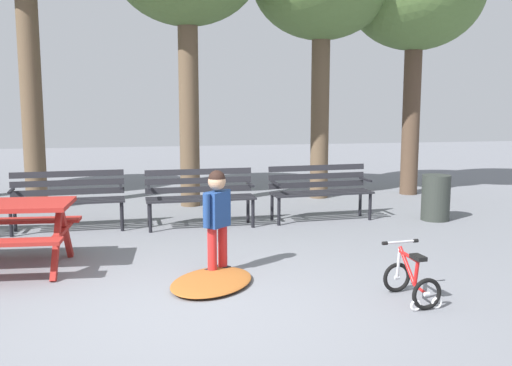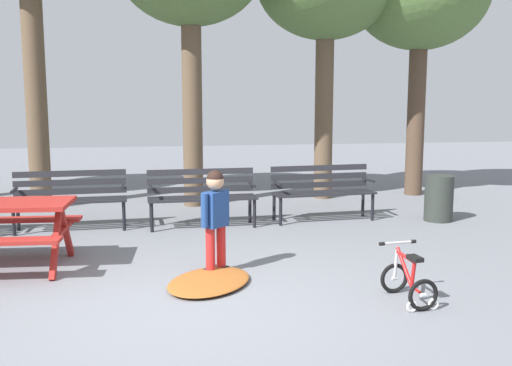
# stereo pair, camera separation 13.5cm
# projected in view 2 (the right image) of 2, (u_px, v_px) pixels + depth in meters

# --- Properties ---
(ground) EXTENTS (36.00, 36.00, 0.00)m
(ground) POSITION_uv_depth(u_px,v_px,m) (189.00, 309.00, 5.37)
(ground) COLOR slate
(park_bench_left) EXTENTS (1.62, 0.54, 0.85)m
(park_bench_left) POSITION_uv_depth(u_px,v_px,m) (70.00, 195.00, 8.52)
(park_bench_left) COLOR #232328
(park_bench_left) RESTS_ON ground
(park_bench_right) EXTENTS (1.61, 0.51, 0.85)m
(park_bench_right) POSITION_uv_depth(u_px,v_px,m) (202.00, 193.00, 8.73)
(park_bench_right) COLOR #232328
(park_bench_right) RESTS_ON ground
(park_bench_far_right) EXTENTS (1.63, 0.58, 0.85)m
(park_bench_far_right) POSITION_uv_depth(u_px,v_px,m) (322.00, 188.00, 9.19)
(park_bench_far_right) COLOR #232328
(park_bench_far_right) RESTS_ON ground
(child_standing) EXTENTS (0.33, 0.33, 1.14)m
(child_standing) POSITION_uv_depth(u_px,v_px,m) (215.00, 213.00, 6.36)
(child_standing) COLOR red
(child_standing) RESTS_ON ground
(kids_bicycle) EXTENTS (0.41, 0.59, 0.54)m
(kids_bicycle) POSITION_uv_depth(u_px,v_px,m) (409.00, 281.00, 5.52)
(kids_bicycle) COLOR black
(kids_bicycle) RESTS_ON ground
(leaf_pile) EXTENTS (1.23, 1.33, 0.07)m
(leaf_pile) POSITION_uv_depth(u_px,v_px,m) (209.00, 281.00, 6.06)
(leaf_pile) COLOR #9E5623
(leaf_pile) RESTS_ON ground
(trash_bin) EXTENTS (0.44, 0.44, 0.71)m
(trash_bin) POSITION_uv_depth(u_px,v_px,m) (439.00, 198.00, 9.14)
(trash_bin) COLOR #2D332D
(trash_bin) RESTS_ON ground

